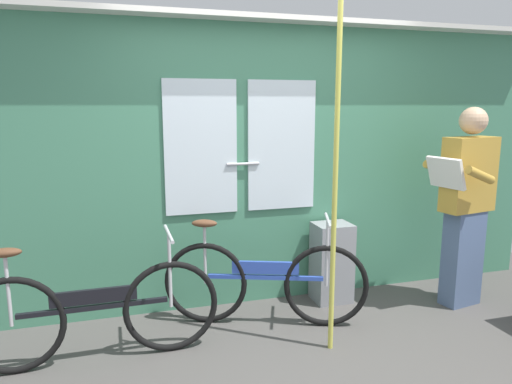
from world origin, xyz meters
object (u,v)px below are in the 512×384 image
Objects in this scene: passenger_reading_newspaper at (466,203)px; handrail_pole at (335,185)px; bicycle_leaning_behind at (93,312)px; bicycle_near_door at (264,281)px; trash_bin_by_wall at (332,262)px.

handrail_pole is at bearing 5.00° from passenger_reading_newspaper.
bicycle_leaning_behind is 1.84m from handrail_pole.
bicycle_leaning_behind is 0.70× the size of handrail_pole.
handrail_pole reaches higher than bicycle_leaning_behind.
passenger_reading_newspaper reaches higher than bicycle_leaning_behind.
bicycle_near_door is 1.85m from passenger_reading_newspaper.
trash_bin_by_wall is 0.30× the size of handrail_pole.
handrail_pole is at bearing -10.55° from bicycle_leaning_behind.
bicycle_near_door is 1.29m from bicycle_leaning_behind.
passenger_reading_newspaper is at bearing 1.46° from bicycle_leaning_behind.
handrail_pole is (-0.38, -0.78, 0.84)m from trash_bin_by_wall.
bicycle_near_door and bicycle_leaning_behind have the same top height.
bicycle_near_door is 0.64× the size of handrail_pole.
handrail_pole is at bearing -115.59° from trash_bin_by_wall.
passenger_reading_newspaper reaches higher than trash_bin_by_wall.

